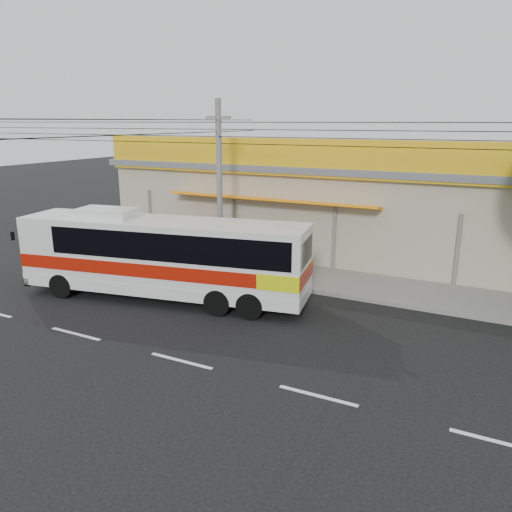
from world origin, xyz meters
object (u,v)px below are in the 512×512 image
Objects in this scene: motorbike_red at (128,244)px; coach_bus at (167,253)px; motorbike_dark at (60,235)px; utility_pole at (218,132)px.

coach_bus is at bearing -146.71° from motorbike_red.
motorbike_dark is 0.05× the size of utility_pole.
motorbike_dark is at bearing 148.14° from coach_bus.
utility_pole is (5.54, -0.55, 5.31)m from motorbike_red.
utility_pole reaches higher than motorbike_red.
utility_pole is at bearing 75.24° from coach_bus.
motorbike_dark is 11.45m from utility_pole.
motorbike_red is at bearing 133.16° from coach_bus.
motorbike_dark is (-4.56, -0.03, -0.04)m from motorbike_red.
coach_bus is at bearing -94.40° from utility_pole.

